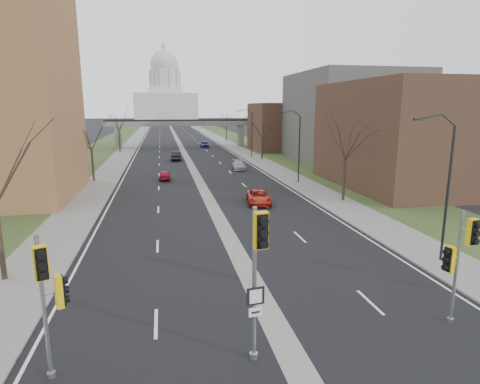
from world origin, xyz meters
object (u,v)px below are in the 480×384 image
object	(u,v)px
signal_pole_left	(49,287)
car_right_mid	(239,165)
signal_pole_median	(258,259)
car_right_near	(259,197)
car_left_far	(176,156)
car_right_far	(204,144)
signal_pole_right	(459,253)
car_left_near	(165,175)

from	to	relation	value
signal_pole_left	car_right_mid	distance (m)	47.80
signal_pole_median	car_right_near	world-z (taller)	signal_pole_median
car_left_far	car_right_far	world-z (taller)	car_left_far
signal_pole_left	car_right_far	size ratio (longest dim) A/B	1.26
signal_pole_median	signal_pole_right	world-z (taller)	signal_pole_median
signal_pole_median	car_right_near	distance (m)	25.05
signal_pole_right	car_right_mid	world-z (taller)	signal_pole_right
car_left_far	signal_pole_right	bearing A→B (deg)	99.79
car_right_mid	signal_pole_median	bearing A→B (deg)	-95.62
car_right_near	car_right_far	xyz separation A→B (m)	(0.79, 57.24, 0.04)
car_left_far	car_right_near	bearing A→B (deg)	101.37
car_right_near	signal_pole_right	bearing A→B (deg)	-75.08
signal_pole_left	car_left_near	bearing A→B (deg)	60.65
car_right_mid	car_right_far	size ratio (longest dim) A/B	1.11
car_left_far	car_right_mid	distance (m)	15.55
car_left_near	car_right_far	distance (m)	43.28
signal_pole_median	signal_pole_right	xyz separation A→B (m)	(8.75, 0.97, -0.76)
signal_pole_left	car_right_far	distance (m)	82.00
car_right_mid	car_right_far	xyz separation A→B (m)	(-1.37, 35.51, 0.04)
signal_pole_right	car_right_near	distance (m)	23.45
signal_pole_left	signal_pole_median	bearing A→B (deg)	-27.71
signal_pole_left	car_left_near	distance (m)	38.93
car_left_near	car_right_mid	xyz separation A→B (m)	(10.95, 6.70, 0.05)
signal_pole_right	car_left_near	distance (m)	39.99
car_left_near	car_right_mid	size ratio (longest dim) A/B	0.79
car_left_far	car_right_mid	size ratio (longest dim) A/B	1.05
signal_pole_median	car_right_near	bearing A→B (deg)	68.10
signal_pole_right	car_right_far	size ratio (longest dim) A/B	1.23
car_left_near	car_right_near	size ratio (longest dim) A/B	0.75
signal_pole_right	signal_pole_median	bearing A→B (deg)	173.52
signal_pole_right	car_left_far	distance (m)	58.49
signal_pole_left	car_left_far	bearing A→B (deg)	60.57
signal_pole_median	car_right_mid	world-z (taller)	signal_pole_median
car_right_near	signal_pole_median	bearing A→B (deg)	-95.84
car_left_near	signal_pole_median	bearing A→B (deg)	94.60
signal_pole_left	car_right_near	size ratio (longest dim) A/B	1.09
signal_pole_left	signal_pole_right	size ratio (longest dim) A/B	1.03
car_right_near	car_right_mid	xyz separation A→B (m)	(2.17, 21.73, -0.00)
car_left_far	car_right_near	distance (m)	35.16
car_left_far	car_right_far	distance (m)	23.91
signal_pole_median	car_left_near	distance (m)	39.39
car_right_near	signal_pole_left	bearing A→B (deg)	-110.54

